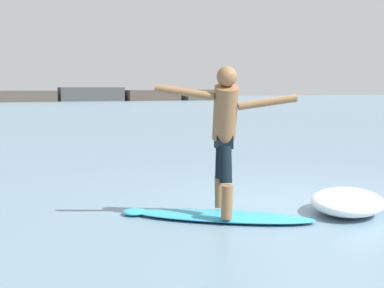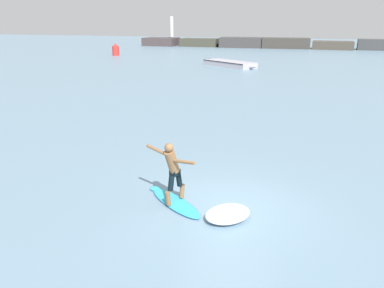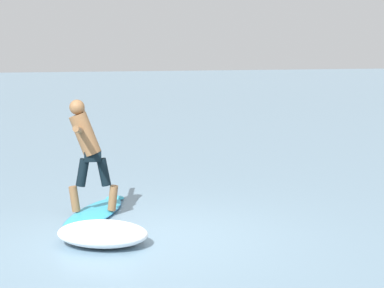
% 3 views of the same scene
% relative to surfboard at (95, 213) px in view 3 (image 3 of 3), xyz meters
% --- Properties ---
extents(ground_plane, '(200.00, 200.00, 0.00)m').
position_rel_surfboard_xyz_m(ground_plane, '(1.50, 0.18, -0.04)').
color(ground_plane, '#69889C').
extents(surfboard, '(2.18, 1.84, 0.21)m').
position_rel_surfboard_xyz_m(surfboard, '(0.00, 0.00, 0.00)').
color(surfboard, '#30A4C5').
rests_on(surfboard, ground).
extents(surfer, '(1.59, 0.92, 1.77)m').
position_rel_surfboard_xyz_m(surfer, '(0.00, -0.11, 1.09)').
color(surfer, brown).
rests_on(surfer, surfboard).
extents(wave_foam_at_tail, '(1.52, 1.54, 0.31)m').
position_rel_surfboard_xyz_m(wave_foam_at_tail, '(1.61, -0.44, 0.11)').
color(wave_foam_at_tail, white).
rests_on(wave_foam_at_tail, ground).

